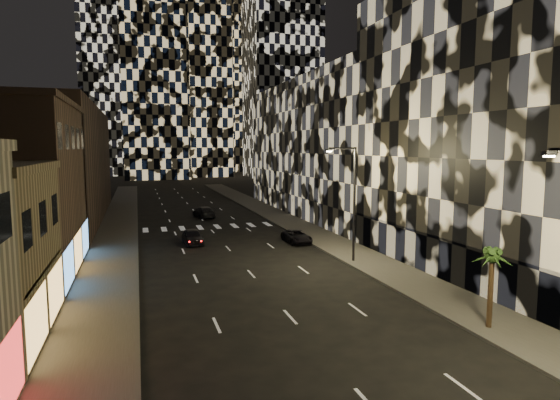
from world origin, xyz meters
TOP-DOWN VIEW (x-y plane):
  - sidewalk_left at (-10.00, 50.00)m, footprint 4.00×120.00m
  - sidewalk_right at (10.00, 50.00)m, footprint 4.00×120.00m
  - curb_left at (-7.90, 50.00)m, footprint 0.20×120.00m
  - curb_right at (7.90, 50.00)m, footprint 0.20×120.00m
  - retail_filler_left at (-17.00, 60.00)m, footprint 10.00×40.00m
  - midrise_right at (20.00, 24.50)m, footprint 16.00×25.00m
  - midrise_base at (12.30, 24.50)m, footprint 0.60×25.00m
  - midrise_filler_right at (20.00, 57.00)m, footprint 16.00×40.00m
  - tower_right_mid at (35.00, 135.00)m, footprint 20.00×20.00m
  - tower_center_low at (-2.00, 140.00)m, footprint 18.00×18.00m
  - streetlight_far at (8.35, 30.00)m, footprint 2.55×0.25m
  - car_dark_midlane at (-2.84, 40.93)m, footprint 1.86×4.25m
  - car_dark_oncoming at (0.50, 57.42)m, footprint 2.70×5.26m
  - car_dark_rightlane at (6.79, 38.61)m, footprint 2.12×4.42m
  - palm_tree at (9.00, 15.40)m, footprint 2.04×2.07m

SIDE VIEW (x-z plane):
  - sidewalk_left at x=-10.00m, z-range 0.00..0.15m
  - sidewalk_right at x=10.00m, z-range 0.00..0.15m
  - curb_left at x=-7.90m, z-range 0.00..0.15m
  - curb_right at x=7.90m, z-range 0.00..0.15m
  - car_dark_rightlane at x=6.79m, z-range 0.00..1.21m
  - car_dark_midlane at x=-2.84m, z-range 0.00..1.43m
  - car_dark_oncoming at x=0.50m, z-range 0.00..1.46m
  - midrise_base at x=12.30m, z-range 0.00..3.00m
  - palm_tree at x=9.00m, z-range 1.47..5.52m
  - streetlight_far at x=8.35m, z-range 0.85..9.85m
  - retail_filler_left at x=-17.00m, z-range 0.00..14.00m
  - midrise_filler_right at x=20.00m, z-range 0.00..18.00m
  - midrise_right at x=20.00m, z-range 0.00..22.00m
  - tower_center_low at x=-2.00m, z-range 0.00..95.00m
  - tower_right_mid at x=35.00m, z-range 0.00..100.00m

